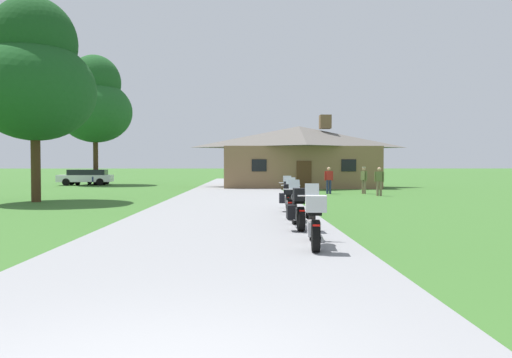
% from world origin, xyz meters
% --- Properties ---
extents(ground_plane, '(500.00, 500.00, 0.00)m').
position_xyz_m(ground_plane, '(0.00, 20.00, 0.00)').
color(ground_plane, '#386628').
extents(asphalt_driveway, '(6.40, 80.00, 0.06)m').
position_xyz_m(asphalt_driveway, '(0.00, 18.00, 0.03)').
color(asphalt_driveway, gray).
rests_on(asphalt_driveway, ground).
extents(motorcycle_orange_nearest_to_camera, '(0.67, 2.08, 1.30)m').
position_xyz_m(motorcycle_orange_nearest_to_camera, '(2.17, 6.35, 0.62)').
color(motorcycle_orange_nearest_to_camera, black).
rests_on(motorcycle_orange_nearest_to_camera, asphalt_driveway).
extents(motorcycle_black_second_in_row, '(0.73, 2.08, 1.30)m').
position_xyz_m(motorcycle_black_second_in_row, '(2.16, 9.18, 0.61)').
color(motorcycle_black_second_in_row, black).
rests_on(motorcycle_black_second_in_row, asphalt_driveway).
extents(motorcycle_green_third_in_row, '(0.70, 2.08, 1.30)m').
position_xyz_m(motorcycle_green_third_in_row, '(2.18, 11.89, 0.62)').
color(motorcycle_green_third_in_row, black).
rests_on(motorcycle_green_third_in_row, asphalt_driveway).
extents(motorcycle_black_farthest_in_row, '(0.75, 2.08, 1.30)m').
position_xyz_m(motorcycle_black_farthest_in_row, '(2.33, 14.33, 0.61)').
color(motorcycle_black_farthest_in_row, black).
rests_on(motorcycle_black_farthest_in_row, asphalt_driveway).
extents(stone_lodge, '(12.56, 7.30, 5.85)m').
position_xyz_m(stone_lodge, '(4.98, 34.69, 2.55)').
color(stone_lodge, brown).
rests_on(stone_lodge, ground).
extents(bystander_olive_shirt_near_lodge, '(0.36, 0.50, 1.69)m').
position_xyz_m(bystander_olive_shirt_near_lodge, '(8.04, 25.68, 0.95)').
color(bystander_olive_shirt_near_lodge, '#75664C').
rests_on(bystander_olive_shirt_near_lodge, ground).
extents(bystander_olive_shirt_beside_signpost, '(0.51, 0.34, 1.67)m').
position_xyz_m(bystander_olive_shirt_beside_signpost, '(8.43, 23.66, 0.93)').
color(bystander_olive_shirt_beside_signpost, '#75664C').
rests_on(bystander_olive_shirt_beside_signpost, ground).
extents(bystander_red_shirt_by_tree, '(0.55, 0.27, 1.67)m').
position_xyz_m(bystander_red_shirt_by_tree, '(5.86, 25.76, 0.93)').
color(bystander_red_shirt_by_tree, navy).
rests_on(bystander_red_shirt_by_tree, ground).
extents(tree_left_near, '(5.72, 5.72, 9.83)m').
position_xyz_m(tree_left_near, '(-9.46, 19.50, 6.07)').
color(tree_left_near, '#422D19').
rests_on(tree_left_near, ground).
extents(tree_left_far, '(6.56, 6.56, 11.72)m').
position_xyz_m(tree_left_far, '(-12.99, 39.50, 7.42)').
color(tree_left_far, '#422D19').
rests_on(tree_left_far, ground).
extents(parked_white_suv_far_left, '(4.76, 2.29, 1.40)m').
position_xyz_m(parked_white_suv_far_left, '(-13.60, 38.73, 0.78)').
color(parked_white_suv_far_left, silver).
rests_on(parked_white_suv_far_left, ground).
extents(parked_navy_sedan_far_left, '(2.15, 4.32, 1.20)m').
position_xyz_m(parked_navy_sedan_far_left, '(-13.44, 40.06, 0.64)').
color(parked_navy_sedan_far_left, navy).
rests_on(parked_navy_sedan_far_left, ground).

